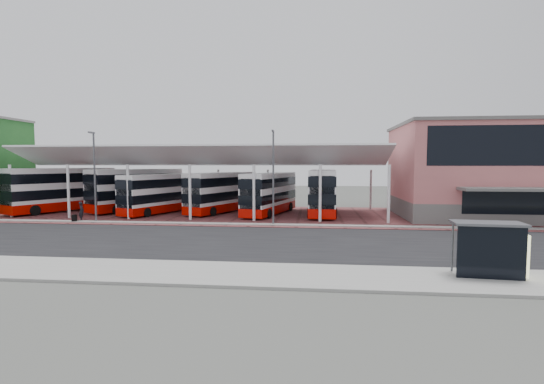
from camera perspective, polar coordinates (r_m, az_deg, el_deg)
The scene contains 20 objects.
ground at distance 27.91m, azimuth -5.26°, elevation -6.77°, with size 140.00×140.00×0.00m, color #474843.
road at distance 26.95m, azimuth -5.68°, elevation -7.14°, with size 120.00×14.00×0.02m, color black.
forecourt at distance 40.37m, azimuth 1.16°, elevation -3.37°, with size 72.00×16.00×0.06m, color brown.
sidewalk at distance 19.38m, azimuth -10.58°, elevation -11.44°, with size 120.00×4.00×0.14m, color gray.
north_kerb at distance 33.92m, azimuth -3.21°, elevation -4.72°, with size 120.00×0.80×0.14m, color gray.
yellow_line_near at distance 21.25m, azimuth -9.02°, elevation -10.16°, with size 120.00×0.12×0.01m, color #D5D200.
yellow_line_far at distance 21.53m, azimuth -8.81°, elevation -9.97°, with size 120.00×0.12×0.01m, color #D5D200.
canopy at distance 42.39m, azimuth -9.60°, elevation 4.74°, with size 37.00×11.63×7.07m.
terminal at distance 44.45m, azimuth 29.40°, elevation 2.78°, with size 18.40×14.40×9.25m.
lamp_west at distance 38.43m, azimuth -24.31°, elevation 2.38°, with size 0.16×0.90×8.07m.
lamp_east at distance 33.34m, azimuth 0.18°, elevation 2.55°, with size 0.16×0.90×8.07m.
bus_0 at distance 49.06m, azimuth -28.08°, elevation 0.27°, with size 7.40×11.53×4.75m.
bus_1 at distance 46.75m, azimuth -18.95°, elevation 0.30°, with size 7.52×11.16×4.64m.
bus_2 at distance 43.35m, azimuth -15.83°, elevation -0.25°, with size 5.68×10.16×4.12m.
bus_3 at distance 42.89m, azimuth -7.25°, elevation -0.07°, with size 6.08×10.54×4.29m.
bus_4 at distance 40.93m, azimuth -0.32°, elevation -0.25°, with size 4.90×10.60×4.26m.
bus_5 at distance 41.30m, azimuth 7.36°, elevation -0.02°, with size 3.07×11.19×4.58m.
pedestrian at distance 39.87m, azimuth -25.87°, elevation -2.53°, with size 0.65×0.43×1.78m, color black.
suitcase at distance 39.46m, azimuth -26.70°, elevation -3.43°, with size 0.39×0.28×0.67m, color black.
bus_shelter at distance 20.35m, azimuth 29.64°, elevation -6.53°, with size 3.18×1.66×2.46m.
Camera 1 is at (5.40, -26.89, 5.21)m, focal length 26.00 mm.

